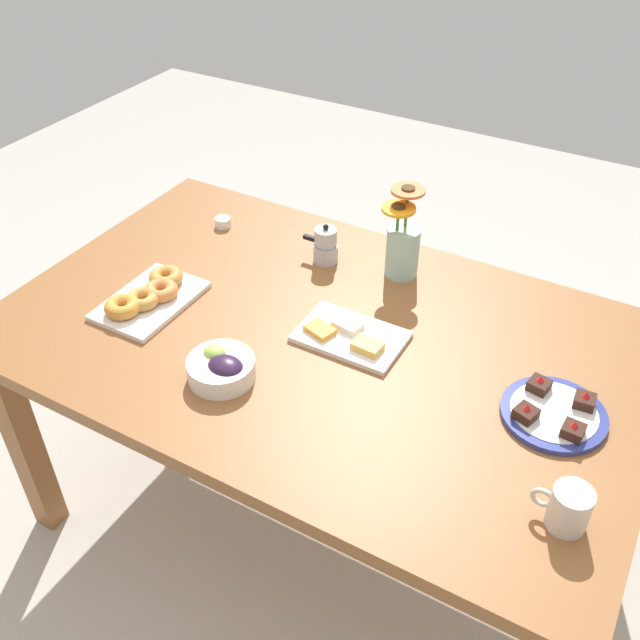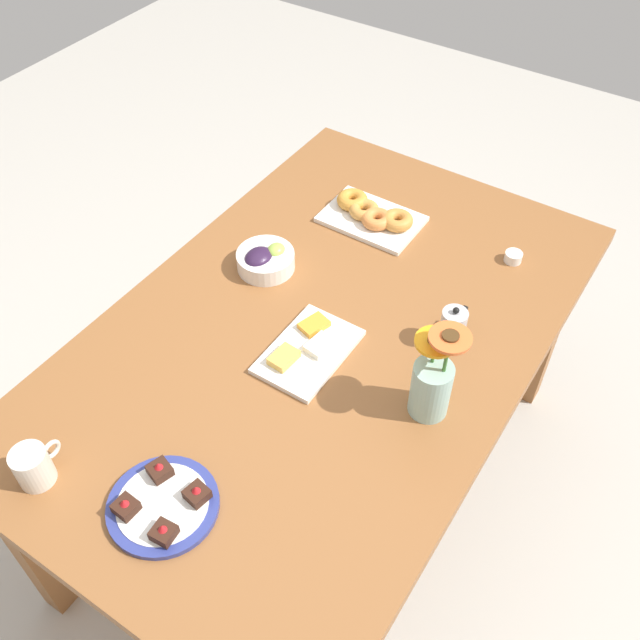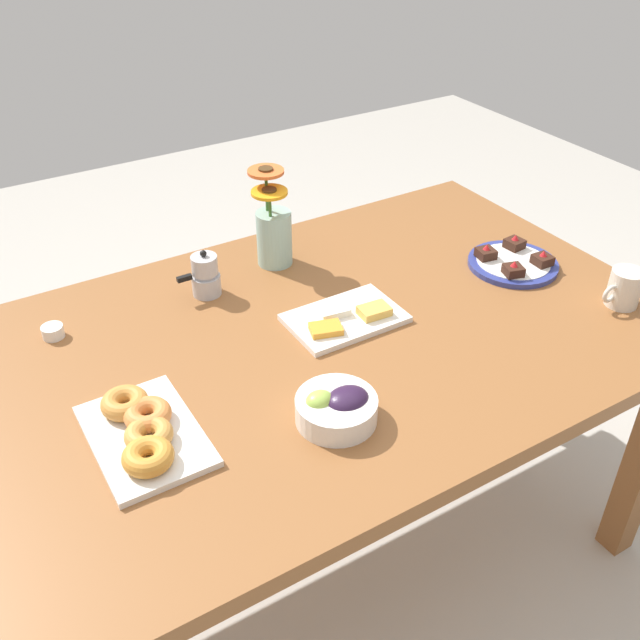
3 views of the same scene
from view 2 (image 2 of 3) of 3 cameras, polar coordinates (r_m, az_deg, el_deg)
name	(u,v)px [view 2 (image 2 of 3)]	position (r m, az deg, el deg)	size (l,w,h in m)	color
ground_plane	(320,484)	(2.38, 0.00, -12.99)	(6.00, 6.00, 0.00)	#B7B2A8
dining_table	(320,353)	(1.85, 0.00, -2.67)	(1.60, 1.00, 0.74)	brown
coffee_mug	(33,466)	(1.60, -21.96, -10.77)	(0.11, 0.08, 0.09)	beige
grape_bowl	(265,259)	(1.93, -4.41, 4.85)	(0.16, 0.16, 0.07)	white
cheese_platter	(308,350)	(1.73, -1.00, -2.39)	(0.26, 0.17, 0.03)	white
croissant_platter	(372,215)	(2.09, 4.18, 8.39)	(0.19, 0.28, 0.05)	white
jam_cup_honey	(513,257)	(2.03, 15.21, 4.91)	(0.05, 0.05, 0.03)	white
dessert_plate	(163,505)	(1.52, -12.44, -14.23)	(0.23, 0.23, 0.05)	navy
flower_vase	(432,384)	(1.58, 8.95, -5.07)	(0.11, 0.12, 0.26)	#99C1B7
moka_pot	(453,328)	(1.75, 10.57, -0.64)	(0.11, 0.07, 0.12)	#B7B7BC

